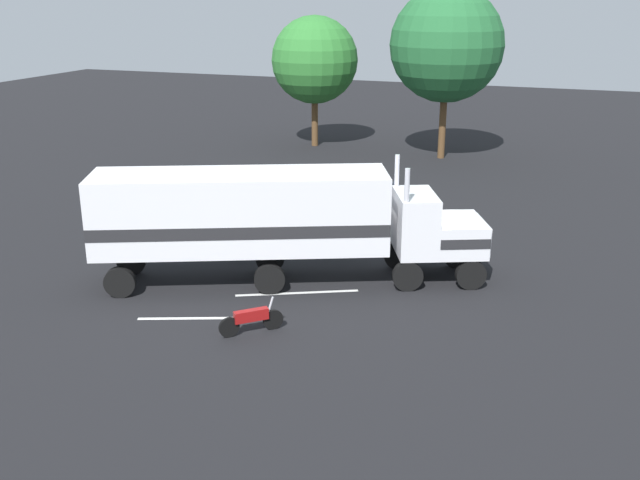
# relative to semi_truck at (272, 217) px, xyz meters

# --- Properties ---
(ground_plane) EXTENTS (120.00, 120.00, 0.00)m
(ground_plane) POSITION_rel_semi_truck_xyz_m (4.83, 2.78, -2.52)
(ground_plane) COLOR black
(lane_stripe_near) EXTENTS (4.02, 2.08, 0.01)m
(lane_stripe_near) POSITION_rel_semi_truck_xyz_m (1.25, -0.72, -2.52)
(lane_stripe_near) COLOR silver
(lane_stripe_near) RESTS_ON ground_plane
(lane_stripe_mid) EXTENTS (4.16, 1.73, 0.01)m
(lane_stripe_mid) POSITION_rel_semi_truck_xyz_m (-0.85, -3.74, -2.52)
(lane_stripe_mid) COLOR silver
(lane_stripe_mid) RESTS_ON ground_plane
(semi_truck) EXTENTS (13.98, 7.95, 4.50)m
(semi_truck) POSITION_rel_semi_truck_xyz_m (0.00, 0.00, 0.00)
(semi_truck) COLOR white
(semi_truck) RESTS_ON ground_plane
(person_bystander) EXTENTS (0.34, 0.45, 1.63)m
(person_bystander) POSITION_rel_semi_truck_xyz_m (-2.28, 1.94, -1.63)
(person_bystander) COLOR black
(person_bystander) RESTS_ON ground_plane
(parked_car) EXTENTS (4.53, 4.20, 1.57)m
(parked_car) POSITION_rel_semi_truck_xyz_m (0.70, 9.71, -1.72)
(parked_car) COLOR #B7B7BC
(parked_car) RESTS_ON ground_plane
(motorcycle) EXTENTS (1.61, 1.51, 1.12)m
(motorcycle) POSITION_rel_semi_truck_xyz_m (1.08, -4.18, -2.04)
(motorcycle) COLOR black
(motorcycle) RESTS_ON ground_plane
(tree_left) EXTENTS (5.83, 5.83, 8.76)m
(tree_left) POSITION_rel_semi_truck_xyz_m (-7.27, 24.15, 3.30)
(tree_left) COLOR brown
(tree_left) RESTS_ON ground_plane
(tree_center) EXTENTS (7.04, 7.04, 10.61)m
(tree_center) POSITION_rel_semi_truck_xyz_m (1.77, 23.21, 4.56)
(tree_center) COLOR brown
(tree_center) RESTS_ON ground_plane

